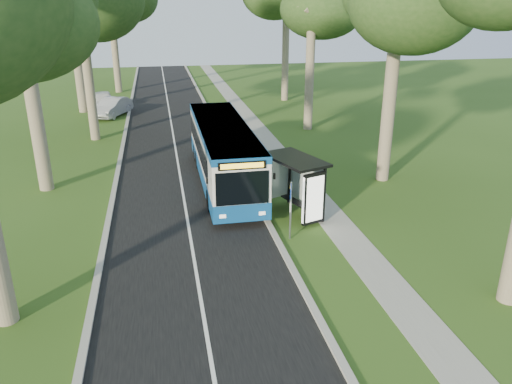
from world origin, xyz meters
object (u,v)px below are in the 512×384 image
litter_bin (262,183)px  bus_stop_sign (291,204)px  bus (223,153)px  car_white (103,101)px  car_silver (112,107)px  bus_shelter (300,178)px

litter_bin → bus_stop_sign: bearing=-89.7°
bus → car_white: bus is taller
bus_stop_sign → car_silver: (-8.86, 25.81, -0.80)m
litter_bin → car_white: car_white is taller
litter_bin → car_silver: bearing=113.6°
bus → car_silver: 19.82m
car_white → bus: bearing=-77.3°
bus_shelter → litter_bin: bearing=85.8°
bus_shelter → car_silver: (-9.82, 23.85, -1.17)m
bus_stop_sign → car_silver: size_ratio=0.53×
litter_bin → bus: bearing=134.7°
car_white → car_silver: size_ratio=1.00×
car_white → car_silver: (0.99, -3.03, -0.03)m
car_white → car_silver: car_white is taller
bus_shelter → car_white: size_ratio=0.76×
bus_stop_sign → litter_bin: bearing=111.6°
car_silver → bus_stop_sign: bearing=-47.8°
car_white → bus_shelter: bearing=-75.9°
car_white → bus_stop_sign: bearing=-79.0°
bus → litter_bin: bearing=-45.2°
bus_shelter → litter_bin: bus_shelter is taller
bus_stop_sign → car_white: 30.48m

